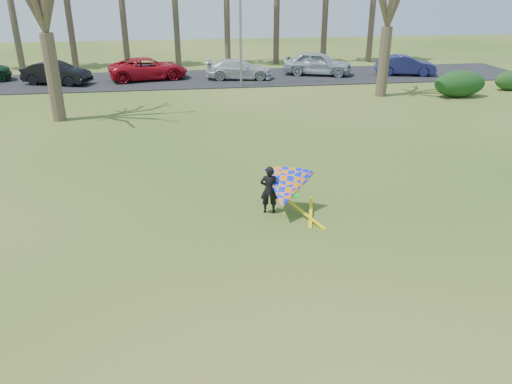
{
  "coord_description": "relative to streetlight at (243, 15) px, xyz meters",
  "views": [
    {
      "loc": [
        -1.87,
        -10.55,
        6.56
      ],
      "look_at": [
        0.0,
        2.0,
        1.1
      ],
      "focal_mm": 35.0,
      "sensor_mm": 36.0,
      "label": 1
    }
  ],
  "objects": [
    {
      "name": "car_4",
      "position": [
        5.8,
        3.18,
        -3.57
      ],
      "size": [
        5.27,
        3.52,
        1.67
      ],
      "primitive_type": "imported",
      "rotation": [
        0.0,
        0.0,
        1.22
      ],
      "color": "#A8AFB6",
      "rests_on": "parking_strip"
    },
    {
      "name": "car_1",
      "position": [
        -12.15,
        2.3,
        -3.68
      ],
      "size": [
        4.68,
        2.91,
        1.46
      ],
      "primitive_type": "imported",
      "rotation": [
        0.0,
        0.0,
        1.24
      ],
      "color": "black",
      "rests_on": "parking_strip"
    },
    {
      "name": "car_3",
      "position": [
        0.0,
        2.41,
        -3.74
      ],
      "size": [
        4.81,
        2.46,
        1.34
      ],
      "primitive_type": "imported",
      "rotation": [
        0.0,
        0.0,
        1.44
      ],
      "color": "silver",
      "rests_on": "parking_strip"
    },
    {
      "name": "hedge_near",
      "position": [
        12.3,
        -4.98,
        -3.68
      ],
      "size": [
        3.13,
        1.42,
        1.57
      ],
      "primitive_type": "ellipsoid",
      "color": "#143714",
      "rests_on": "ground"
    },
    {
      "name": "car_2",
      "position": [
        -6.23,
        3.13,
        -3.66
      ],
      "size": [
        5.73,
        3.51,
        1.48
      ],
      "primitive_type": "imported",
      "rotation": [
        0.0,
        0.0,
        1.78
      ],
      "color": "#B30E1C",
      "rests_on": "parking_strip"
    },
    {
      "name": "kite_flyer",
      "position": [
        -1.2,
        -19.29,
        -3.62
      ],
      "size": [
        2.13,
        2.39,
        2.02
      ],
      "color": "black",
      "rests_on": "ground"
    },
    {
      "name": "ground",
      "position": [
        -2.16,
        -22.0,
        -4.46
      ],
      "size": [
        100.0,
        100.0,
        0.0
      ],
      "primitive_type": "plane",
      "color": "#1F4F11",
      "rests_on": "ground"
    },
    {
      "name": "car_5",
      "position": [
        12.05,
        2.14,
        -3.71
      ],
      "size": [
        4.46,
        2.48,
        1.39
      ],
      "primitive_type": "imported",
      "rotation": [
        0.0,
        0.0,
        1.32
      ],
      "color": "navy",
      "rests_on": "parking_strip"
    },
    {
      "name": "streetlight",
      "position": [
        0.0,
        0.0,
        0.0
      ],
      "size": [
        2.28,
        0.18,
        8.0
      ],
      "color": "gray",
      "rests_on": "ground"
    },
    {
      "name": "hedge_far",
      "position": [
        16.61,
        -3.61,
        -3.84
      ],
      "size": [
        2.23,
        1.05,
        1.24
      ],
      "primitive_type": "ellipsoid",
      "color": "#193C15",
      "rests_on": "ground"
    },
    {
      "name": "parking_strip",
      "position": [
        -2.16,
        3.0,
        -4.43
      ],
      "size": [
        46.0,
        7.0,
        0.06
      ],
      "primitive_type": "cube",
      "color": "black",
      "rests_on": "ground"
    }
  ]
}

